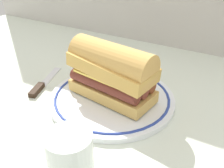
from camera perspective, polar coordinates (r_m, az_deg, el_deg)
ground_plane at (r=0.58m, az=-2.35°, el=-5.39°), size 1.50×1.50×0.00m
plate at (r=0.60m, az=0.00°, el=-3.04°), size 0.28×0.28×0.01m
sausage_sandwich at (r=0.57m, az=0.00°, el=2.82°), size 0.20×0.11×0.12m
butter_knife at (r=0.69m, az=-14.50°, el=0.17°), size 0.06×0.15×0.01m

